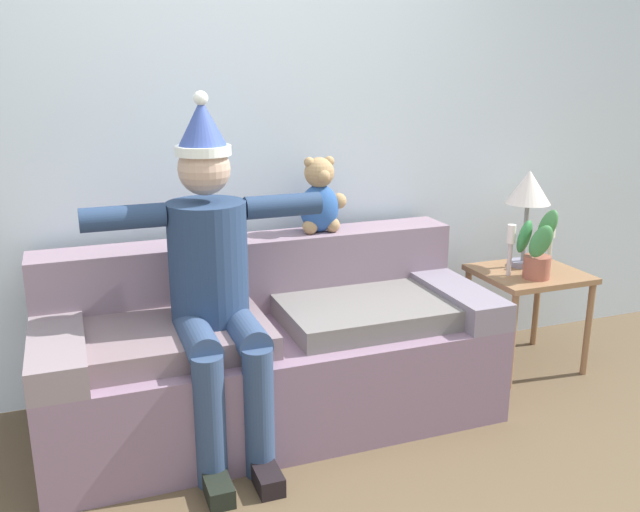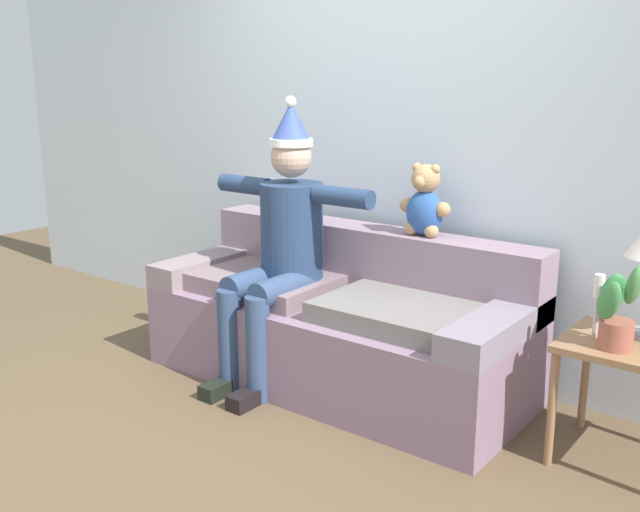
{
  "view_description": "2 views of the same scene",
  "coord_description": "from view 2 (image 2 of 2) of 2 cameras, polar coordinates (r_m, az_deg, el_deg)",
  "views": [
    {
      "loc": [
        -0.82,
        -1.84,
        1.65
      ],
      "look_at": [
        0.17,
        0.81,
        0.84
      ],
      "focal_mm": 38.3,
      "sensor_mm": 36.0,
      "label": 1
    },
    {
      "loc": [
        2.18,
        -1.99,
        1.65
      ],
      "look_at": [
        0.0,
        0.85,
        0.74
      ],
      "focal_mm": 40.71,
      "sensor_mm": 36.0,
      "label": 2
    }
  ],
  "objects": [
    {
      "name": "ground_plane",
      "position": [
        3.39,
        -9.18,
        -15.2
      ],
      "size": [
        10.0,
        10.0,
        0.0
      ],
      "primitive_type": "plane",
      "color": "brown"
    },
    {
      "name": "back_wall",
      "position": [
        4.17,
        5.89,
        9.98
      ],
      "size": [
        7.0,
        0.1,
        2.7
      ],
      "primitive_type": "cube",
      "color": "silver",
      "rests_on": "ground_plane"
    },
    {
      "name": "couch",
      "position": [
        3.96,
        1.6,
        -5.27
      ],
      "size": [
        2.07,
        0.85,
        0.82
      ],
      "color": "slate",
      "rests_on": "ground_plane"
    },
    {
      "name": "person_seated",
      "position": [
        3.88,
        -3.12,
        1.25
      ],
      "size": [
        1.02,
        0.77,
        1.54
      ],
      "color": "navy",
      "rests_on": "ground_plane"
    },
    {
      "name": "teddy_bear",
      "position": [
        3.82,
        8.22,
        4.11
      ],
      "size": [
        0.29,
        0.17,
        0.38
      ],
      "color": "#2A549C",
      "rests_on": "couch"
    },
    {
      "name": "side_table",
      "position": [
        3.36,
        23.23,
        -7.64
      ],
      "size": [
        0.55,
        0.49,
        0.55
      ],
      "color": "#906644",
      "rests_on": "ground_plane"
    },
    {
      "name": "potted_plant",
      "position": [
        3.2,
        22.34,
        -3.99
      ],
      "size": [
        0.22,
        0.24,
        0.38
      ],
      "color": "#A15644",
      "rests_on": "side_table"
    },
    {
      "name": "candle_tall",
      "position": [
        3.3,
        21.03,
        -3.0
      ],
      "size": [
        0.04,
        0.04,
        0.28
      ],
      "color": "beige",
      "rests_on": "side_table"
    }
  ]
}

